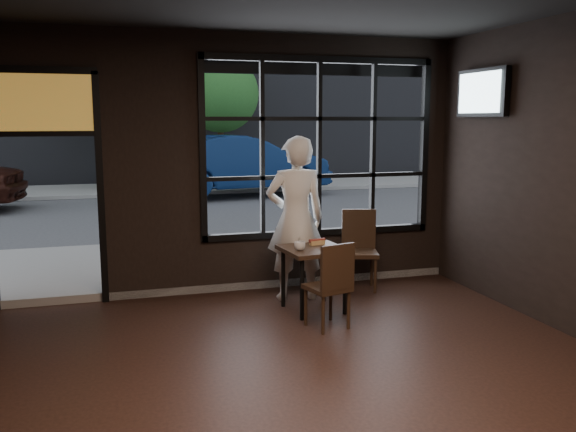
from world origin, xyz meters
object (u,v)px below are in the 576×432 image
object	(u,v)px
man	(295,219)
navy_car	(241,164)
chair_near	(327,285)
cafe_table	(314,279)

from	to	relation	value
man	navy_car	bearing A→B (deg)	-94.53
navy_car	chair_near	bearing A→B (deg)	163.60
man	chair_near	bearing A→B (deg)	94.49
cafe_table	man	world-z (taller)	man
cafe_table	man	size ratio (longest dim) A/B	0.37
chair_near	navy_car	xyz separation A→B (m)	(1.43, 10.87, 0.45)
chair_near	navy_car	bearing A→B (deg)	-112.27
cafe_table	navy_car	size ratio (longest dim) A/B	0.15
man	navy_car	size ratio (longest dim) A/B	0.40
chair_near	man	size ratio (longest dim) A/B	0.47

